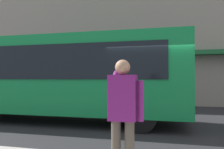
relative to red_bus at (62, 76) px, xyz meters
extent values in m
plane|color=#232326|center=(-3.29, 0.18, -1.68)|extent=(60.00, 60.00, 0.00)
cube|color=gray|center=(-3.29, -6.62, 4.32)|extent=(28.00, 0.80, 12.00)
cube|color=#0F7238|center=(-0.02, -0.01, 0.02)|extent=(9.00, 2.50, 2.60)
cube|color=black|center=(-0.02, 1.25, 0.42)|extent=(7.60, 0.06, 1.10)
cylinder|color=black|center=(2.98, -1.11, -1.18)|extent=(1.00, 0.28, 1.00)
cylinder|color=black|center=(-3.02, -1.11, -1.18)|extent=(1.00, 0.28, 1.00)
cylinder|color=black|center=(-3.02, 1.09, -1.18)|extent=(1.00, 0.28, 1.00)
cylinder|color=#4C4238|center=(-3.34, 4.61, -1.12)|extent=(0.14, 0.14, 0.82)
cylinder|color=#4C4238|center=(-3.14, 4.61, -1.12)|extent=(0.14, 0.14, 0.82)
cube|color=#6B1960|center=(-3.24, 4.61, -0.38)|extent=(0.40, 0.24, 0.66)
sphere|color=#A87A5B|center=(-3.24, 4.61, 0.06)|extent=(0.22, 0.22, 0.22)
cylinder|color=#6B1960|center=(-3.50, 4.61, -0.42)|extent=(0.09, 0.09, 0.58)
cylinder|color=#6B1960|center=(-3.06, 4.45, -0.16)|extent=(0.09, 0.48, 0.37)
cube|color=black|center=(-3.14, 4.31, 0.04)|extent=(0.07, 0.01, 0.14)
camera|label=1|loc=(-3.95, 7.98, -0.11)|focal=38.17mm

